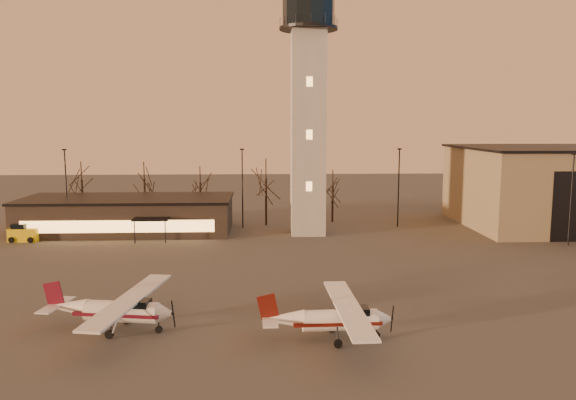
{
  "coord_description": "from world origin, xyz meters",
  "views": [
    {
      "loc": [
        -5.21,
        -36.81,
        13.35
      ],
      "look_at": [
        -3.1,
        13.0,
        6.48
      ],
      "focal_mm": 35.0,
      "sensor_mm": 36.0,
      "label": 1
    }
  ],
  "objects_px": {
    "cessna_rear": "(124,315)",
    "cessna_front": "(342,323)",
    "control_tower": "(308,97)",
    "service_cart": "(24,234)",
    "terminal": "(128,215)"
  },
  "relations": [
    {
      "from": "cessna_front",
      "to": "cessna_rear",
      "type": "xyz_separation_m",
      "value": [
        -13.81,
        2.0,
        0.04
      ]
    },
    {
      "from": "control_tower",
      "to": "terminal",
      "type": "distance_m",
      "value": 26.24
    },
    {
      "from": "cessna_rear",
      "to": "cessna_front",
      "type": "bearing_deg",
      "value": 1.37
    },
    {
      "from": "cessna_rear",
      "to": "service_cart",
      "type": "distance_m",
      "value": 34.03
    },
    {
      "from": "control_tower",
      "to": "terminal",
      "type": "xyz_separation_m",
      "value": [
        -21.99,
        1.98,
        -14.17
      ]
    },
    {
      "from": "terminal",
      "to": "cessna_rear",
      "type": "xyz_separation_m",
      "value": [
        7.72,
        -33.66,
        -1.06
      ]
    },
    {
      "from": "control_tower",
      "to": "cessna_front",
      "type": "bearing_deg",
      "value": -90.79
    },
    {
      "from": "terminal",
      "to": "cessna_rear",
      "type": "relative_size",
      "value": 2.18
    },
    {
      "from": "terminal",
      "to": "cessna_front",
      "type": "xyz_separation_m",
      "value": [
        21.53,
        -35.66,
        -1.1
      ]
    },
    {
      "from": "control_tower",
      "to": "cessna_rear",
      "type": "height_order",
      "value": "control_tower"
    },
    {
      "from": "cessna_front",
      "to": "cessna_rear",
      "type": "relative_size",
      "value": 0.96
    },
    {
      "from": "control_tower",
      "to": "cessna_rear",
      "type": "bearing_deg",
      "value": -114.26
    },
    {
      "from": "cessna_front",
      "to": "service_cart",
      "type": "height_order",
      "value": "cessna_front"
    },
    {
      "from": "control_tower",
      "to": "cessna_rear",
      "type": "relative_size",
      "value": 2.8
    },
    {
      "from": "control_tower",
      "to": "cessna_rear",
      "type": "distance_m",
      "value": 37.94
    }
  ]
}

